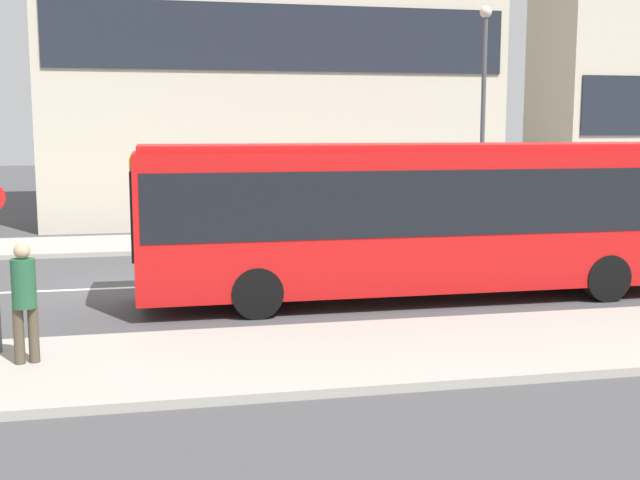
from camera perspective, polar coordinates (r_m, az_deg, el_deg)
ground_plane at (r=18.13m, az=-13.19°, el=-3.31°), size 120.00×120.00×0.00m
sidewalk_near at (r=12.04m, az=-13.75°, el=-8.78°), size 44.00×3.50×0.13m
sidewalk_far at (r=24.28m, az=-12.93°, el=-0.31°), size 44.00×3.50×0.13m
lane_centerline at (r=18.13m, az=-13.19°, el=-3.30°), size 41.80×0.16×0.01m
city_bus at (r=16.50m, az=7.22°, el=2.14°), size 11.51×2.54×3.17m
parked_car_0 at (r=24.53m, az=16.65°, el=0.93°), size 4.54×1.74×1.28m
pedestrian_near_stop at (r=12.19m, az=-20.29°, el=-3.70°), size 0.35×0.34×1.75m
street_lamp at (r=25.12m, az=11.54°, el=9.86°), size 0.36×0.36×6.96m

